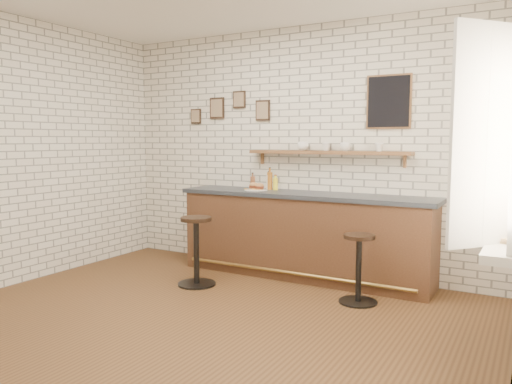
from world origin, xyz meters
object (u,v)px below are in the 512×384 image
Objects in this scene: bar_stool_left at (196,249)px; shelf_cup_a at (303,146)px; shelf_cup_b at (327,147)px; book_lower at (500,240)px; bitters_bottle_amber at (270,181)px; bar_stool_right at (359,266)px; sandwich_plate at (256,190)px; shelf_cup_d at (379,147)px; book_upper at (500,236)px; shelf_cup_c at (345,147)px; bitters_bottle_white at (269,182)px; bitters_bottle_brown at (253,182)px; ciabatta_sandwich at (257,186)px; condiment_bottle_yellow at (275,184)px; bar_counter at (303,235)px.

bar_stool_left is 5.74× the size of shelf_cup_a.
shelf_cup_b reaches higher than book_lower.
bitters_bottle_amber is at bearing 155.40° from shelf_cup_a.
bar_stool_right is at bearing 146.26° from book_lower.
bar_stool_left is at bearing 170.33° from book_lower.
sandwich_plate is 0.40× the size of bar_stool_right.
shelf_cup_d is (0.93, 0.00, -0.01)m from shelf_cup_a.
book_upper reaches higher than bar_stool_left.
sandwich_plate is 2.24× the size of shelf_cup_c.
bitters_bottle_white is at bearing 149.00° from shelf_cup_d.
bitters_bottle_amber reaches higher than bitters_bottle_white.
bitters_bottle_brown is 1.64× the size of shelf_cup_c.
shelf_cup_d is (1.34, 0.08, 0.42)m from bitters_bottle_amber.
shelf_cup_b is at bearing 16.25° from ciabatta_sandwich.
condiment_bottle_yellow is 1.83× the size of shelf_cup_b.
shelf_cup_c reaches higher than ciabatta_sandwich.
shelf_cup_b is at bearing 16.05° from sandwich_plate.
bar_counter is 1.14m from shelf_cup_c.
ciabatta_sandwich is 0.88× the size of bitters_bottle_amber.
shelf_cup_d reaches higher than ciabatta_sandwich.
bitters_bottle_white is at bearing 150.61° from book_lower.
shelf_cup_d reaches higher than bar_stool_right.
shelf_cup_a reaches higher than bitters_bottle_white.
shelf_cup_d reaches higher than bitters_bottle_brown.
shelf_cup_b is at bearing 6.07° from bitters_bottle_amber.
bitters_bottle_amber reaches higher than ciabatta_sandwich.
bar_stool_left is at bearing 160.63° from shelf_cup_c.
shelf_cup_d is at bearing -30.86° from shelf_cup_b.
book_upper is (1.75, -1.72, -0.59)m from shelf_cup_c.
bitters_bottle_white is 1.74m from bar_stool_right.
bitters_bottle_white is at bearing 69.90° from bar_stool_left.
shelf_cup_d is at bearing 3.45° from condiment_bottle_yellow.
bitters_bottle_white reaches higher than book_lower.
shelf_cup_b is 2.69m from book_upper.
bitters_bottle_amber is 0.36× the size of bar_stool_left.
bitters_bottle_white is 0.33× the size of bar_stool_right.
book_upper is at bearing -34.90° from bar_counter.
bar_counter is 0.81m from bitters_bottle_white.
shelf_cup_b is at bearing 44.80° from bar_stool_left.
book_lower is at bearing -72.30° from shelf_cup_b.
sandwich_plate is 3.17m from book_upper.
condiment_bottle_yellow is at bearing 65.39° from bar_stool_left.
bitters_bottle_amber is at bearing -0.00° from bitters_bottle_brown.
book_upper is at bearing -29.16° from bitters_bottle_brown.
bitters_bottle_white is 3.17m from book_upper.
sandwich_plate is 0.22m from bitters_bottle_amber.
shelf_cup_b is 0.23m from shelf_cup_c.
condiment_bottle_yellow is 3.11m from book_lower.
bar_stool_left is at bearing -110.10° from bitters_bottle_white.
bitters_bottle_brown is at bearing 170.77° from bar_counter.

